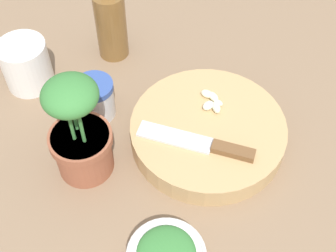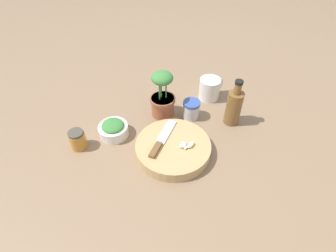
% 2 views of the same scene
% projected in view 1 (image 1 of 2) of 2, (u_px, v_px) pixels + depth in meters
% --- Properties ---
extents(ground_plane, '(5.00, 5.00, 0.00)m').
position_uv_depth(ground_plane, '(164.00, 155.00, 0.85)').
color(ground_plane, '#7F664C').
extents(cutting_board, '(0.28, 0.28, 0.04)m').
position_uv_depth(cutting_board, '(208.00, 132.00, 0.85)').
color(cutting_board, tan).
rests_on(cutting_board, ground_plane).
extents(chef_knife, '(0.19, 0.13, 0.01)m').
position_uv_depth(chef_knife, '(203.00, 144.00, 0.80)').
color(chef_knife, brown).
rests_on(chef_knife, cutting_board).
extents(garlic_cloves, '(0.06, 0.04, 0.02)m').
position_uv_depth(garlic_cloves, '(212.00, 101.00, 0.86)').
color(garlic_cloves, '#F2ECC3').
rests_on(garlic_cloves, cutting_board).
extents(spice_jar, '(0.07, 0.07, 0.08)m').
position_uv_depth(spice_jar, '(96.00, 99.00, 0.88)').
color(spice_jar, silver).
rests_on(spice_jar, ground_plane).
extents(coffee_mug, '(0.13, 0.09, 0.10)m').
position_uv_depth(coffee_mug, '(25.00, 64.00, 0.92)').
color(coffee_mug, silver).
rests_on(coffee_mug, ground_plane).
extents(oil_bottle, '(0.06, 0.06, 0.21)m').
position_uv_depth(oil_bottle, '(111.00, 22.00, 0.95)').
color(oil_bottle, brown).
rests_on(oil_bottle, ground_plane).
extents(potted_herb, '(0.11, 0.11, 0.21)m').
position_uv_depth(potted_herb, '(80.00, 136.00, 0.76)').
color(potted_herb, '#935138').
rests_on(potted_herb, ground_plane).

